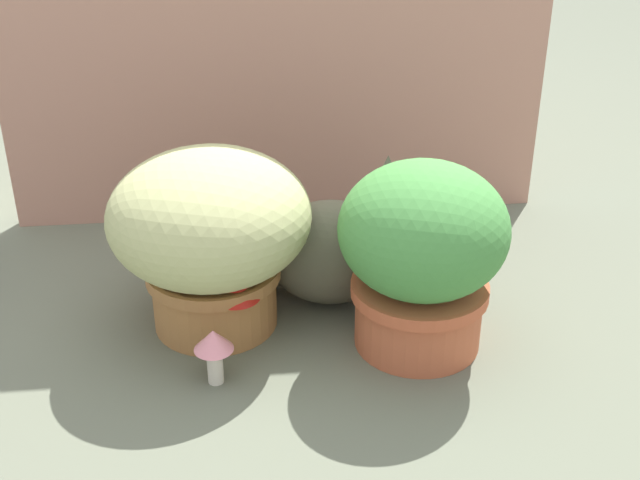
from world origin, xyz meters
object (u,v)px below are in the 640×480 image
Objects in this scene: grass_planter at (210,232)px; mushroom_ornament_pink at (214,346)px; mushroom_ornament_red at (236,295)px; cat at (339,247)px; leafy_planter at (422,252)px.

grass_planter is 3.50× the size of mushroom_ornament_pink.
grass_planter is at bearing 116.60° from mushroom_ornament_red.
cat is at bearing 44.89° from mushroom_ornament_pink.
mushroom_ornament_pink is 0.73× the size of mushroom_ornament_red.
mushroom_ornament_pink is at bearing -135.11° from cat.
leafy_planter is (0.38, -0.11, -0.01)m from grass_planter.
mushroom_ornament_red is at bearing -145.73° from cat.
mushroom_ornament_pink is (-0.25, -0.25, -0.05)m from cat.
mushroom_ornament_pink is (-0.38, -0.08, -0.12)m from leafy_planter.
grass_planter is 1.05× the size of leafy_planter.
grass_planter is at bearing 164.18° from leafy_planter.
cat is at bearing 34.27° from mushroom_ornament_red.
grass_planter is 0.13m from mushroom_ornament_red.
leafy_planter is 3.34× the size of mushroom_ornament_pink.
leafy_planter reaches higher than mushroom_ornament_red.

